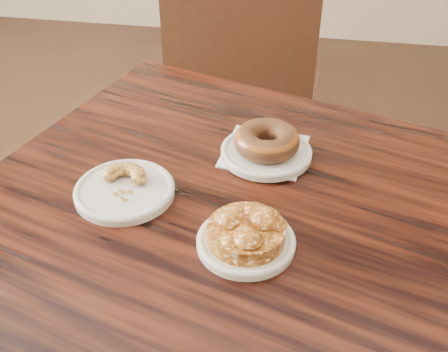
% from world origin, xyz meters
% --- Properties ---
extents(cafe_table, '(1.03, 1.03, 0.75)m').
position_xyz_m(cafe_table, '(0.21, -0.02, 0.38)').
color(cafe_table, black).
rests_on(cafe_table, floor).
extents(chair_far, '(0.50, 0.50, 0.90)m').
position_xyz_m(chair_far, '(0.16, 0.89, 0.45)').
color(chair_far, black).
rests_on(chair_far, floor).
extents(napkin, '(0.17, 0.17, 0.00)m').
position_xyz_m(napkin, '(0.28, 0.14, 0.75)').
color(napkin, white).
rests_on(napkin, cafe_table).
extents(plate_donut, '(0.17, 0.17, 0.01)m').
position_xyz_m(plate_donut, '(0.28, 0.12, 0.76)').
color(plate_donut, white).
rests_on(plate_donut, napkin).
extents(plate_cruller, '(0.17, 0.17, 0.01)m').
position_xyz_m(plate_cruller, '(0.06, -0.03, 0.76)').
color(plate_cruller, silver).
rests_on(plate_cruller, cafe_table).
extents(plate_fritter, '(0.15, 0.15, 0.01)m').
position_xyz_m(plate_fritter, '(0.28, -0.12, 0.76)').
color(plate_fritter, white).
rests_on(plate_fritter, cafe_table).
extents(glazed_donut, '(0.12, 0.12, 0.04)m').
position_xyz_m(glazed_donut, '(0.28, 0.12, 0.79)').
color(glazed_donut, '#8F3714').
rests_on(glazed_donut, plate_donut).
extents(apple_fritter, '(0.16, 0.16, 0.04)m').
position_xyz_m(apple_fritter, '(0.28, -0.12, 0.78)').
color(apple_fritter, '#4D2808').
rests_on(apple_fritter, plate_fritter).
extents(cruller_fragment, '(0.09, 0.09, 0.02)m').
position_xyz_m(cruller_fragment, '(0.06, -0.03, 0.77)').
color(cruller_fragment, '#613313').
rests_on(cruller_fragment, plate_cruller).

